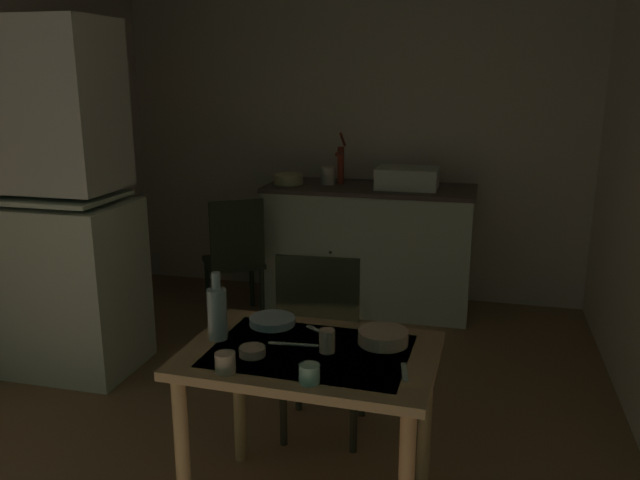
{
  "coord_description": "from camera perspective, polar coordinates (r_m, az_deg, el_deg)",
  "views": [
    {
      "loc": [
        1.01,
        -3.14,
        1.75
      ],
      "look_at": [
        0.21,
        0.02,
        0.9
      ],
      "focal_mm": 35.95,
      "sensor_mm": 36.0,
      "label": 1
    }
  ],
  "objects": [
    {
      "name": "sauce_dish",
      "position": [
        2.56,
        5.65,
        -8.59
      ],
      "size": [
        0.2,
        0.2,
        0.05
      ],
      "primitive_type": "cylinder",
      "color": "tan",
      "rests_on": "dining_table"
    },
    {
      "name": "glass_bottle",
      "position": [
        2.59,
        -9.13,
        -6.36
      ],
      "size": [
        0.08,
        0.08,
        0.28
      ],
      "color": "#B7BCC1",
      "rests_on": "dining_table"
    },
    {
      "name": "chair_far_side",
      "position": [
        3.09,
        0.15,
        -9.26
      ],
      "size": [
        0.42,
        0.42,
        0.96
      ],
      "color": "#29261A",
      "rests_on": "ground"
    },
    {
      "name": "hutch_cabinet",
      "position": [
        4.04,
        -22.44,
        2.18
      ],
      "size": [
        0.85,
        0.58,
        2.05
      ],
      "color": "silver",
      "rests_on": "ground"
    },
    {
      "name": "serving_bowl_wide",
      "position": [
        2.46,
        -6.05,
        -9.82
      ],
      "size": [
        0.1,
        0.1,
        0.03
      ],
      "primitive_type": "cylinder",
      "color": "tan",
      "rests_on": "dining_table"
    },
    {
      "name": "counter_cabinet",
      "position": [
        4.88,
        4.37,
        -0.66
      ],
      "size": [
        1.55,
        0.64,
        0.94
      ],
      "color": "silver",
      "rests_on": "ground"
    },
    {
      "name": "mixing_bowl_counter",
      "position": [
        4.86,
        -2.82,
        5.44
      ],
      "size": [
        0.22,
        0.22,
        0.08
      ],
      "primitive_type": "cylinder",
      "color": "beige",
      "rests_on": "counter_cabinet"
    },
    {
      "name": "soup_bowl_small",
      "position": [
        2.74,
        -4.27,
        -7.19
      ],
      "size": [
        0.19,
        0.19,
        0.03
      ],
      "primitive_type": "cylinder",
      "color": "#9EB2C6",
      "rests_on": "dining_table"
    },
    {
      "name": "teaspoon_near_bowl",
      "position": [
        2.34,
        7.54,
        -11.56
      ],
      "size": [
        0.04,
        0.14,
        0.0
      ],
      "primitive_type": "cube",
      "rotation": [
        0.0,
        0.0,
        1.74
      ],
      "color": "beige",
      "rests_on": "dining_table"
    },
    {
      "name": "mug_dark",
      "position": [
        2.34,
        -8.44,
        -10.75
      ],
      "size": [
        0.07,
        0.07,
        0.07
      ],
      "primitive_type": "cylinder",
      "color": "tan",
      "rests_on": "dining_table"
    },
    {
      "name": "teaspoon_by_cup",
      "position": [
        2.67,
        -0.14,
        -8.07
      ],
      "size": [
        0.12,
        0.09,
        0.0
      ],
      "primitive_type": "cube",
      "rotation": [
        0.0,
        0.0,
        2.53
      ],
      "color": "beige",
      "rests_on": "dining_table"
    },
    {
      "name": "stoneware_crock",
      "position": [
        4.85,
        0.72,
        5.76
      ],
      "size": [
        0.11,
        0.11,
        0.13
      ],
      "primitive_type": "cylinder",
      "color": "beige",
      "rests_on": "counter_cabinet"
    },
    {
      "name": "teacup_cream",
      "position": [
        2.46,
        0.64,
        -8.97
      ],
      "size": [
        0.06,
        0.06,
        0.09
      ],
      "primitive_type": "cylinder",
      "color": "tan",
      "rests_on": "dining_table"
    },
    {
      "name": "table_knife",
      "position": [
        2.54,
        -2.4,
        -9.25
      ],
      "size": [
        0.2,
        0.04,
        0.0
      ],
      "primitive_type": "cube",
      "rotation": [
        0.0,
        0.0,
        3.24
      ],
      "color": "silver",
      "rests_on": "dining_table"
    },
    {
      "name": "sink_basin",
      "position": [
        4.72,
        7.79,
        5.54
      ],
      "size": [
        0.44,
        0.34,
        0.15
      ],
      "color": "silver",
      "rests_on": "counter_cabinet"
    },
    {
      "name": "chair_by_counter",
      "position": [
        4.63,
        -7.58,
        -1.51
      ],
      "size": [
        0.55,
        0.55,
        0.91
      ],
      "color": "black",
      "rests_on": "ground"
    },
    {
      "name": "dining_table",
      "position": [
        2.54,
        -0.88,
        -12.14
      ],
      "size": [
        0.98,
        0.69,
        0.72
      ],
      "color": "#A87E56",
      "rests_on": "ground"
    },
    {
      "name": "ground_plane",
      "position": [
        3.73,
        -3.25,
        -13.39
      ],
      "size": [
        4.65,
        4.65,
        0.0
      ],
      "primitive_type": "plane",
      "color": "#896545"
    },
    {
      "name": "hand_pump",
      "position": [
        4.84,
        1.85,
        6.97
      ],
      "size": [
        0.05,
        0.27,
        0.39
      ],
      "color": "maroon",
      "rests_on": "counter_cabinet"
    },
    {
      "name": "mug_tall",
      "position": [
        2.24,
        -0.95,
        -11.82
      ],
      "size": [
        0.07,
        0.07,
        0.07
      ],
      "primitive_type": "cylinder",
      "color": "#ADD1C1",
      "rests_on": "dining_table"
    },
    {
      "name": "wall_back",
      "position": [
        5.14,
        2.85,
        8.69
      ],
      "size": [
        3.75,
        0.1,
        2.45
      ],
      "primitive_type": "cube",
      "color": "beige",
      "rests_on": "ground"
    }
  ]
}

